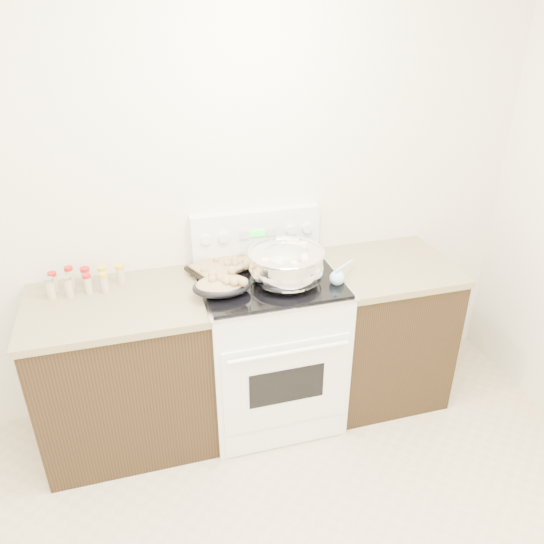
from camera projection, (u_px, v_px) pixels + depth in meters
name	position (u px, v px, depth m)	size (l,w,h in m)	color
room_shell	(288.00, 287.00, 1.27)	(4.10, 3.60, 2.75)	#EDE8CD
counter_left	(126.00, 372.00, 2.94)	(0.93, 0.67, 0.92)	black
counter_right	(381.00, 329.00, 3.32)	(0.73, 0.67, 0.92)	black
kitchen_range	(269.00, 344.00, 3.13)	(0.78, 0.73, 1.22)	white
mixing_bowl	(286.00, 266.00, 2.82)	(0.45, 0.45, 0.24)	silver
roasting_pan	(222.00, 285.00, 2.73)	(0.31, 0.22, 0.11)	black
baking_sheet	(225.00, 266.00, 2.99)	(0.44, 0.38, 0.06)	black
wooden_spoon	(292.00, 285.00, 2.81)	(0.06, 0.26, 0.04)	tan
blue_ladle	(338.00, 277.00, 2.84)	(0.21, 0.22, 0.10)	#97D1E1
spice_jars	(82.00, 281.00, 2.81)	(0.40, 0.14, 0.13)	#BFB28C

